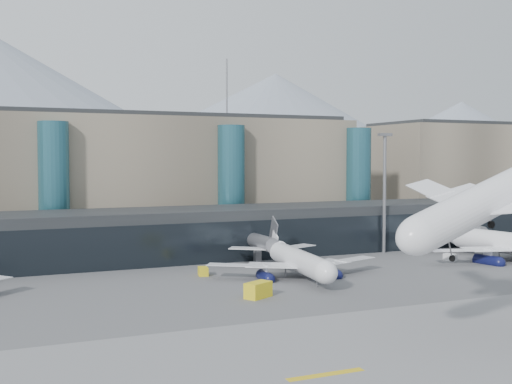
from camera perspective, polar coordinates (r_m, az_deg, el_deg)
ground at (r=85.22m, az=13.07°, el=-10.81°), size 900.00×900.00×0.00m
runway_strip at (r=74.11m, az=20.15°, el=-13.01°), size 400.00×40.00×0.04m
runway_markings at (r=74.10m, az=20.15°, el=-12.99°), size 128.00×1.00×0.02m
concourse at (r=134.51m, az=-1.70°, el=-3.51°), size 170.00×27.00×10.00m
terminal_main at (r=158.43m, az=-14.52°, el=1.17°), size 130.00×30.00×31.00m
terminal_east at (r=212.94m, az=19.33°, el=1.54°), size 70.00×30.00×31.00m
teal_towers at (r=144.76m, az=-9.61°, el=0.50°), size 116.40×19.40×46.00m
mountain_ridge at (r=451.95m, az=-15.10°, el=6.13°), size 910.00×400.00×110.00m
lightmast_mid at (r=139.40m, az=11.35°, el=0.55°), size 3.00×1.20×25.60m
jet_parked_mid at (r=111.78m, az=3.33°, el=-5.38°), size 32.15×32.06×10.43m
jet_parked_right at (r=138.55m, az=20.56°, el=-3.65°), size 37.63×37.93×12.27m
veh_b at (r=111.88m, az=-4.72°, el=-7.04°), size 2.04×2.82×1.48m
veh_d at (r=143.01m, az=14.01°, el=-4.87°), size 2.46×3.40×1.75m
veh_g at (r=132.92m, az=16.87°, el=-5.58°), size 2.18×2.76×1.41m
veh_h at (r=94.11m, az=0.19°, el=-8.70°), size 4.69×3.92×2.29m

